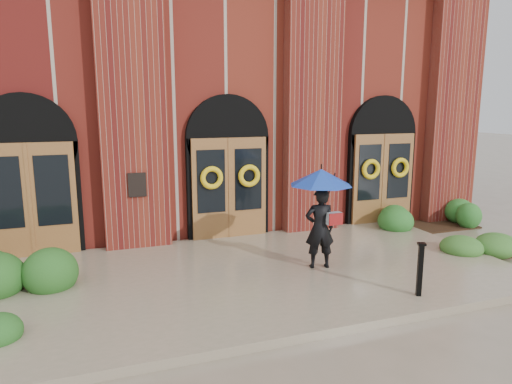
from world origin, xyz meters
name	(u,v)px	position (x,y,z in m)	size (l,w,h in m)	color
ground	(269,279)	(0.00, 0.00, 0.00)	(90.00, 90.00, 0.00)	gray
landing	(266,273)	(0.00, 0.15, 0.07)	(10.00, 5.30, 0.15)	gray
church_building	(182,103)	(0.00, 8.78, 3.50)	(16.20, 12.53, 7.00)	maroon
man_with_umbrella	(321,199)	(1.09, -0.06, 1.57)	(1.52, 1.52, 2.04)	black
metal_post	(420,268)	(2.06, -1.93, 0.65)	(0.17, 0.17, 0.95)	black
hedge_wall_right	(425,216)	(5.61, 2.19, 0.35)	(2.70, 1.08, 0.69)	#255F21
hedge_front_right	(470,243)	(5.10, 0.00, 0.24)	(1.35, 1.16, 0.48)	#305E22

